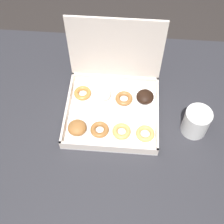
{
  "coord_description": "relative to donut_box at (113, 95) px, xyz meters",
  "views": [
    {
      "loc": [
        0.12,
        -0.6,
        1.69
      ],
      "look_at": [
        0.07,
        0.03,
        0.73
      ],
      "focal_mm": 50.0,
      "sensor_mm": 36.0,
      "label": 1
    }
  ],
  "objects": [
    {
      "name": "ground_plane",
      "position": [
        -0.06,
        -0.07,
        -0.77
      ],
      "size": [
        8.0,
        8.0,
        0.0
      ],
      "primitive_type": "plane",
      "color": "#2D2826"
    },
    {
      "name": "dining_table",
      "position": [
        -0.06,
        -0.07,
        -0.15
      ],
      "size": [
        1.25,
        0.9,
        0.71
      ],
      "color": "#2D2D33",
      "rests_on": "ground_plane"
    },
    {
      "name": "coffee_mug",
      "position": [
        0.3,
        -0.09,
        -0.01
      ],
      "size": [
        0.09,
        0.09,
        0.1
      ],
      "color": "white",
      "rests_on": "dining_table"
    },
    {
      "name": "donut_box",
      "position": [
        0.0,
        0.0,
        0.0
      ],
      "size": [
        0.34,
        0.32,
        0.32
      ],
      "color": "white",
      "rests_on": "dining_table"
    }
  ]
}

